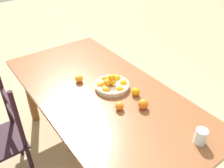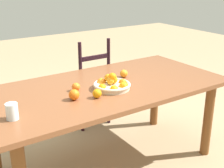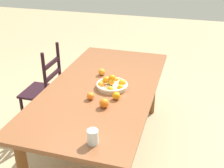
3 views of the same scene
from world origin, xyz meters
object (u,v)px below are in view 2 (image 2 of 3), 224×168
at_px(chair_near_window, 89,86).
at_px(orange_loose_2, 124,74).
at_px(orange_loose_0, 76,87).
at_px(fruit_bowl, 112,85).
at_px(dining_table, 107,97).
at_px(orange_loose_1, 74,95).
at_px(orange_loose_3, 97,93).
at_px(drinking_glass, 12,111).

distance_m(chair_near_window, orange_loose_2, 0.80).
distance_m(orange_loose_0, orange_loose_2, 0.50).
bearing_deg(fruit_bowl, dining_table, 82.93).
relative_size(dining_table, orange_loose_1, 25.35).
distance_m(dining_table, fruit_bowl, 0.17).
height_order(dining_table, orange_loose_1, orange_loose_1).
distance_m(dining_table, orange_loose_1, 0.41).
height_order(fruit_bowl, orange_loose_0, fruit_bowl).
height_order(dining_table, orange_loose_3, orange_loose_3).
height_order(orange_loose_3, drinking_glass, drinking_glass).
relative_size(fruit_bowl, orange_loose_1, 3.78).
bearing_deg(drinking_glass, orange_loose_1, 8.29).
xyz_separation_m(chair_near_window, orange_loose_3, (-0.49, -0.99, 0.35)).
bearing_deg(chair_near_window, orange_loose_2, 85.66).
height_order(fruit_bowl, drinking_glass, fruit_bowl).
distance_m(orange_loose_0, orange_loose_3, 0.22).
xyz_separation_m(orange_loose_1, drinking_glass, (-0.46, -0.07, 0.01)).
bearing_deg(drinking_glass, fruit_bowl, 7.19).
relative_size(chair_near_window, orange_loose_0, 15.02).
relative_size(orange_loose_2, drinking_glass, 0.64).
xyz_separation_m(orange_loose_0, orange_loose_1, (-0.09, -0.15, 0.01)).
relative_size(dining_table, orange_loose_2, 29.14).
bearing_deg(dining_table, fruit_bowl, -97.07).
bearing_deg(dining_table, orange_loose_0, 176.23).
bearing_deg(orange_loose_0, chair_near_window, 54.61).
height_order(fruit_bowl, orange_loose_2, fruit_bowl).
bearing_deg(drinking_glass, orange_loose_3, 0.63).
relative_size(orange_loose_1, orange_loose_3, 1.16).
relative_size(dining_table, fruit_bowl, 6.71).
bearing_deg(orange_loose_0, drinking_glass, -158.54).
distance_m(dining_table, orange_loose_3, 0.32).
distance_m(orange_loose_2, drinking_glass, 1.09).
bearing_deg(drinking_glass, orange_loose_2, 14.86).
distance_m(orange_loose_1, drinking_glass, 0.47).
bearing_deg(chair_near_window, drinking_glass, 41.72).
xyz_separation_m(orange_loose_1, orange_loose_2, (0.59, 0.21, -0.01)).
bearing_deg(orange_loose_1, orange_loose_3, -21.26).
xyz_separation_m(dining_table, orange_loose_1, (-0.36, -0.13, 0.14)).
xyz_separation_m(chair_near_window, orange_loose_1, (-0.65, -0.93, 0.36)).
distance_m(orange_loose_1, orange_loose_2, 0.63).
xyz_separation_m(dining_table, orange_loose_3, (-0.21, -0.19, 0.14)).
distance_m(orange_loose_0, orange_loose_1, 0.18).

